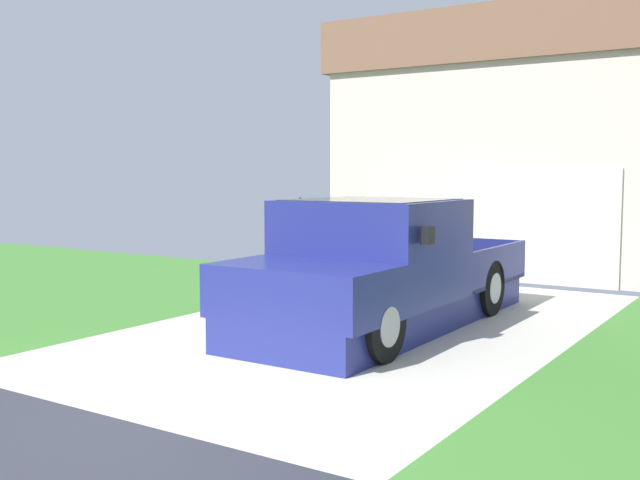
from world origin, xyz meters
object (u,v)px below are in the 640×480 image
at_px(person_with_hat, 300,247).
at_px(handbag, 295,307).
at_px(house_with_garage, 571,145).
at_px(pickup_truck, 374,272).

xyz_separation_m(person_with_hat, handbag, (0.08, -0.24, -0.84)).
bearing_deg(house_with_garage, pickup_truck, -92.88).
bearing_deg(handbag, pickup_truck, -4.73).
relative_size(person_with_hat, handbag, 3.88).
height_order(pickup_truck, person_with_hat, pickup_truck).
bearing_deg(person_with_hat, pickup_truck, -14.98).
xyz_separation_m(pickup_truck, house_with_garage, (0.40, 7.95, 1.89)).
bearing_deg(person_with_hat, house_with_garage, 75.58).
relative_size(person_with_hat, house_with_garage, 0.19).
height_order(pickup_truck, handbag, pickup_truck).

